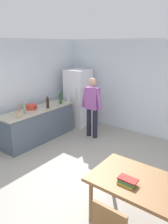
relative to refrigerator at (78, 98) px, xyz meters
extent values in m
plane|color=#9E998E|center=(1.90, -2.40, -0.90)|extent=(14.00, 14.00, 0.00)
cube|color=silver|center=(1.90, 0.60, 0.45)|extent=(6.40, 0.12, 2.70)
cube|color=silver|center=(-0.70, -2.20, 0.45)|extent=(0.12, 5.60, 2.70)
cube|color=#4C5666|center=(-0.10, -1.60, -0.47)|extent=(0.60, 2.12, 0.86)
cube|color=#B2A893|center=(-0.10, -1.60, -0.02)|extent=(0.64, 2.20, 0.04)
cube|color=white|center=(0.00, 0.00, 0.00)|extent=(0.70, 0.64, 1.80)
cylinder|color=#B2B2B7|center=(0.22, -0.34, 0.20)|extent=(0.02, 0.02, 0.40)
cylinder|color=#1E1E2D|center=(0.84, -0.55, -0.48)|extent=(0.13, 0.13, 0.84)
cylinder|color=#1E1E2D|center=(1.06, -0.55, -0.48)|extent=(0.13, 0.13, 0.84)
cube|color=#99519E|center=(0.95, -0.55, 0.24)|extent=(0.38, 0.22, 0.60)
sphere|color=tan|center=(0.95, -0.55, 0.69)|extent=(0.22, 0.22, 0.22)
cylinder|color=#99519E|center=(0.70, -0.59, 0.22)|extent=(0.20, 0.09, 0.55)
cylinder|color=#99519E|center=(1.20, -0.59, 0.22)|extent=(0.20, 0.09, 0.55)
cube|color=olive|center=(3.30, -2.70, -0.18)|extent=(1.40, 0.90, 0.05)
cylinder|color=olive|center=(2.70, -3.05, -0.55)|extent=(0.06, 0.06, 0.70)
cylinder|color=olive|center=(2.70, -2.35, -0.55)|extent=(0.06, 0.06, 0.70)
cube|color=olive|center=(3.30, -3.56, -0.20)|extent=(0.42, 0.04, 0.42)
cylinder|color=red|center=(-0.21, -1.71, 0.06)|extent=(0.28, 0.28, 0.12)
cube|color=black|center=(-0.38, -1.71, 0.08)|extent=(0.06, 0.03, 0.02)
cube|color=black|center=(-0.04, -1.71, 0.08)|extent=(0.06, 0.03, 0.02)
cylinder|color=tan|center=(0.10, -2.34, 0.07)|extent=(0.11, 0.11, 0.14)
cylinder|color=olive|center=(0.12, -2.34, 0.21)|extent=(0.02, 0.05, 0.22)
cylinder|color=olive|center=(0.12, -2.35, 0.21)|extent=(0.02, 0.04, 0.22)
cylinder|color=gray|center=(0.00, -2.09, 0.13)|extent=(0.06, 0.06, 0.26)
cylinder|color=gray|center=(0.00, -2.09, 0.29)|extent=(0.02, 0.02, 0.06)
cylinder|color=silver|center=(0.12, -0.62, 0.12)|extent=(0.07, 0.07, 0.24)
cylinder|color=silver|center=(0.12, -0.62, 0.27)|extent=(0.03, 0.03, 0.06)
cylinder|color=black|center=(0.08, -1.39, 0.14)|extent=(0.08, 0.08, 0.28)
cylinder|color=black|center=(0.08, -1.39, 0.31)|extent=(0.03, 0.03, 0.06)
cylinder|color=#1E5123|center=(0.03, -0.85, 0.14)|extent=(0.08, 0.08, 0.28)
cylinder|color=#1E5123|center=(0.03, -0.85, 0.31)|extent=(0.03, 0.03, 0.06)
cube|color=gold|center=(3.17, -2.89, -0.14)|extent=(0.22, 0.15, 0.03)
cube|color=#387A47|center=(3.18, -2.88, -0.11)|extent=(0.23, 0.15, 0.03)
cube|color=#B22D28|center=(3.18, -2.86, -0.08)|extent=(0.26, 0.14, 0.03)
camera|label=1|loc=(4.19, -5.16, 1.66)|focal=34.00mm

